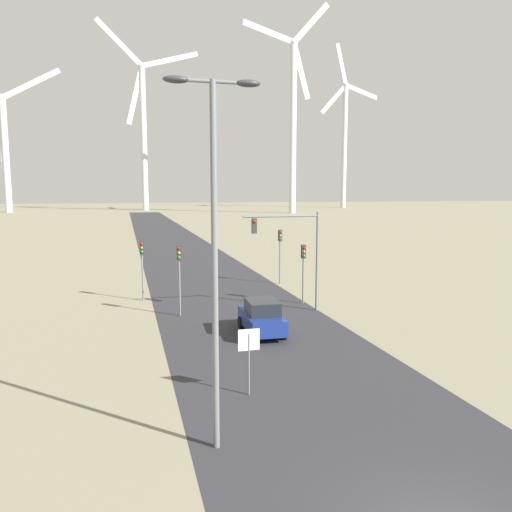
{
  "coord_description": "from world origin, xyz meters",
  "views": [
    {
      "loc": [
        -6.6,
        -8.5,
        7.49
      ],
      "look_at": [
        0.0,
        16.56,
        4.08
      ],
      "focal_mm": 35.0,
      "sensor_mm": 36.0,
      "label": 1
    }
  ],
  "objects_px": {
    "wind_turbine_left": "(5,140)",
    "stop_sign_near": "(249,349)",
    "wind_turbine_center": "(143,123)",
    "streetlamp": "(214,227)",
    "wind_turbine_far_right": "(345,135)",
    "traffic_light_post_near_left": "(179,264)",
    "car_approaching": "(262,317)",
    "traffic_light_post_mid_right": "(280,245)",
    "wind_turbine_right": "(293,113)",
    "traffic_light_post_mid_left": "(142,257)",
    "traffic_light_post_near_right": "(303,261)",
    "traffic_light_mast_overhead": "(292,241)"
  },
  "relations": [
    {
      "from": "car_approaching",
      "to": "traffic_light_post_mid_right",
      "type": "bearing_deg",
      "value": 68.68
    },
    {
      "from": "streetlamp",
      "to": "wind_turbine_far_right",
      "type": "distance_m",
      "value": 211.57
    },
    {
      "from": "wind_turbine_left",
      "to": "wind_turbine_center",
      "type": "xyz_separation_m",
      "value": [
        46.3,
        7.93,
        8.05
      ]
    },
    {
      "from": "wind_turbine_center",
      "to": "traffic_light_post_mid_right",
      "type": "bearing_deg",
      "value": -88.55
    },
    {
      "from": "wind_turbine_left",
      "to": "wind_turbine_center",
      "type": "distance_m",
      "value": 47.66
    },
    {
      "from": "streetlamp",
      "to": "stop_sign_near",
      "type": "bearing_deg",
      "value": 61.93
    },
    {
      "from": "streetlamp",
      "to": "traffic_light_post_near_left",
      "type": "bearing_deg",
      "value": 87.65
    },
    {
      "from": "wind_turbine_center",
      "to": "traffic_light_post_near_right",
      "type": "bearing_deg",
      "value": -88.83
    },
    {
      "from": "traffic_light_post_mid_left",
      "to": "wind_turbine_center",
      "type": "distance_m",
      "value": 164.35
    },
    {
      "from": "traffic_light_post_mid_left",
      "to": "wind_turbine_center",
      "type": "height_order",
      "value": "wind_turbine_center"
    },
    {
      "from": "stop_sign_near",
      "to": "traffic_light_mast_overhead",
      "type": "xyz_separation_m",
      "value": [
        5.63,
        11.66,
        2.68
      ]
    },
    {
      "from": "traffic_light_post_near_left",
      "to": "traffic_light_post_mid_left",
      "type": "height_order",
      "value": "traffic_light_post_near_left"
    },
    {
      "from": "wind_turbine_right",
      "to": "wind_turbine_far_right",
      "type": "height_order",
      "value": "wind_turbine_far_right"
    },
    {
      "from": "traffic_light_post_near_right",
      "to": "traffic_light_post_mid_right",
      "type": "bearing_deg",
      "value": 84.86
    },
    {
      "from": "streetlamp",
      "to": "wind_turbine_far_right",
      "type": "height_order",
      "value": "wind_turbine_far_right"
    },
    {
      "from": "stop_sign_near",
      "to": "wind_turbine_left",
      "type": "bearing_deg",
      "value": 103.98
    },
    {
      "from": "traffic_light_post_mid_left",
      "to": "traffic_light_mast_overhead",
      "type": "xyz_separation_m",
      "value": [
        8.8,
        -5.6,
        1.43
      ]
    },
    {
      "from": "traffic_light_post_mid_right",
      "to": "wind_turbine_center",
      "type": "relative_size",
      "value": 0.06
    },
    {
      "from": "streetlamp",
      "to": "car_approaching",
      "type": "xyz_separation_m",
      "value": [
        4.38,
        10.92,
        -5.56
      ]
    },
    {
      "from": "car_approaching",
      "to": "traffic_light_post_near_right",
      "type": "bearing_deg",
      "value": 53.48
    },
    {
      "from": "traffic_light_post_mid_right",
      "to": "traffic_light_mast_overhead",
      "type": "bearing_deg",
      "value": -103.08
    },
    {
      "from": "traffic_light_post_mid_left",
      "to": "streetlamp",
      "type": "bearing_deg",
      "value": -86.29
    },
    {
      "from": "traffic_light_mast_overhead",
      "to": "traffic_light_post_near_right",
      "type": "bearing_deg",
      "value": 53.22
    },
    {
      "from": "traffic_light_post_near_right",
      "to": "wind_turbine_far_right",
      "type": "height_order",
      "value": "wind_turbine_far_right"
    },
    {
      "from": "stop_sign_near",
      "to": "wind_turbine_center",
      "type": "height_order",
      "value": "wind_turbine_center"
    },
    {
      "from": "wind_turbine_center",
      "to": "wind_turbine_far_right",
      "type": "relative_size",
      "value": 1.0
    },
    {
      "from": "traffic_light_post_near_left",
      "to": "traffic_light_post_mid_right",
      "type": "height_order",
      "value": "traffic_light_post_mid_right"
    },
    {
      "from": "traffic_light_post_mid_right",
      "to": "traffic_light_mast_overhead",
      "type": "xyz_separation_m",
      "value": [
        -2.13,
        -9.17,
        1.24
      ]
    },
    {
      "from": "stop_sign_near",
      "to": "traffic_light_post_mid_right",
      "type": "bearing_deg",
      "value": 69.57
    },
    {
      "from": "traffic_light_post_near_right",
      "to": "stop_sign_near",
      "type": "bearing_deg",
      "value": -117.53
    },
    {
      "from": "wind_turbine_left",
      "to": "stop_sign_near",
      "type": "bearing_deg",
      "value": -76.02
    },
    {
      "from": "traffic_light_post_mid_right",
      "to": "car_approaching",
      "type": "distance_m",
      "value": 14.51
    },
    {
      "from": "traffic_light_post_mid_right",
      "to": "wind_turbine_far_right",
      "type": "distance_m",
      "value": 186.22
    },
    {
      "from": "traffic_light_post_near_right",
      "to": "wind_turbine_center",
      "type": "height_order",
      "value": "wind_turbine_center"
    },
    {
      "from": "wind_turbine_far_right",
      "to": "traffic_light_post_mid_left",
      "type": "bearing_deg",
      "value": -118.61
    },
    {
      "from": "traffic_light_post_near_left",
      "to": "car_approaching",
      "type": "height_order",
      "value": "traffic_light_post_near_left"
    },
    {
      "from": "traffic_light_mast_overhead",
      "to": "wind_turbine_right",
      "type": "height_order",
      "value": "wind_turbine_right"
    },
    {
      "from": "traffic_light_post_near_right",
      "to": "wind_turbine_right",
      "type": "xyz_separation_m",
      "value": [
        42.84,
        127.52,
        29.69
      ]
    },
    {
      "from": "streetlamp",
      "to": "stop_sign_near",
      "type": "distance_m",
      "value": 6.12
    },
    {
      "from": "wind_turbine_left",
      "to": "wind_turbine_right",
      "type": "relative_size",
      "value": 0.73
    },
    {
      "from": "streetlamp",
      "to": "traffic_light_mast_overhead",
      "type": "bearing_deg",
      "value": 63.7
    },
    {
      "from": "traffic_light_post_mid_right",
      "to": "wind_turbine_right",
      "type": "height_order",
      "value": "wind_turbine_right"
    },
    {
      "from": "traffic_light_post_near_right",
      "to": "traffic_light_post_near_left",
      "type": "bearing_deg",
      "value": -171.42
    },
    {
      "from": "car_approaching",
      "to": "wind_turbine_right",
      "type": "xyz_separation_m",
      "value": [
        47.41,
        133.69,
        31.67
      ]
    },
    {
      "from": "stop_sign_near",
      "to": "traffic_light_post_mid_right",
      "type": "xyz_separation_m",
      "value": [
        7.76,
        20.83,
        1.44
      ]
    },
    {
      "from": "car_approaching",
      "to": "wind_turbine_right",
      "type": "distance_m",
      "value": 145.34
    },
    {
      "from": "wind_turbine_far_right",
      "to": "traffic_light_mast_overhead",
      "type": "bearing_deg",
      "value": -115.52
    },
    {
      "from": "stop_sign_near",
      "to": "traffic_light_post_near_left",
      "type": "relative_size",
      "value": 0.58
    },
    {
      "from": "traffic_light_post_near_left",
      "to": "traffic_light_post_mid_left",
      "type": "relative_size",
      "value": 1.04
    },
    {
      "from": "traffic_light_post_mid_left",
      "to": "traffic_light_mast_overhead",
      "type": "distance_m",
      "value": 10.53
    }
  ]
}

